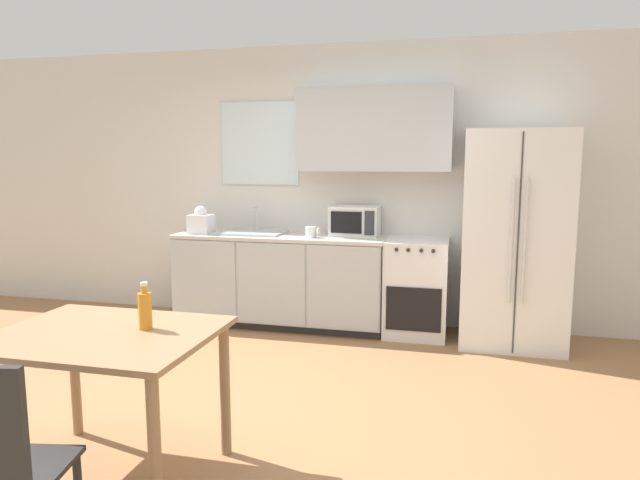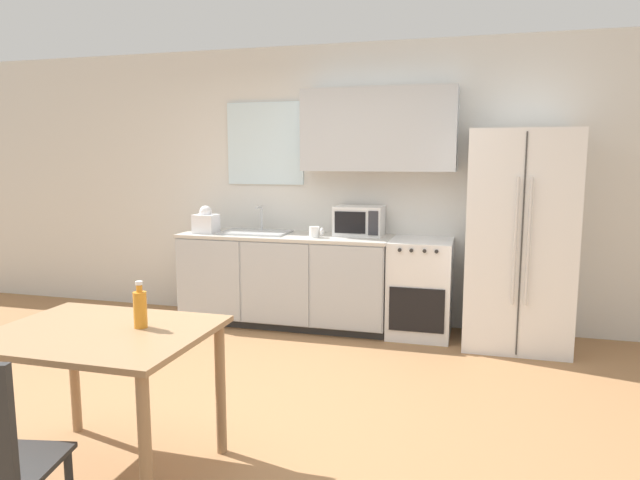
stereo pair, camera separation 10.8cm
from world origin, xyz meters
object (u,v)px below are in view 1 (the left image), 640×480
object	(u,v)px
drink_bottle	(145,310)
coffee_mug	(312,232)
oven_range	(416,287)
refrigerator	(514,239)
dining_table	(105,354)
microwave	(355,221)

from	to	relation	value
drink_bottle	coffee_mug	bearing A→B (deg)	86.06
oven_range	drink_bottle	bearing A→B (deg)	-112.70
drink_bottle	refrigerator	bearing A→B (deg)	53.52
coffee_mug	dining_table	xyz separation A→B (m)	(-0.35, -2.67, -0.28)
oven_range	coffee_mug	world-z (taller)	coffee_mug
refrigerator	dining_table	bearing A→B (deg)	-127.86
dining_table	microwave	bearing A→B (deg)	76.27
oven_range	coffee_mug	bearing A→B (deg)	-171.41
microwave	drink_bottle	world-z (taller)	microwave
oven_range	coffee_mug	size ratio (longest dim) A/B	6.72
oven_range	refrigerator	distance (m)	0.96
oven_range	microwave	xyz separation A→B (m)	(-0.60, 0.11, 0.59)
drink_bottle	oven_range	bearing A→B (deg)	67.30
dining_table	drink_bottle	world-z (taller)	drink_bottle
refrigerator	coffee_mug	xyz separation A→B (m)	(-1.79, -0.08, 0.01)
coffee_mug	refrigerator	bearing A→B (deg)	2.64
refrigerator	coffee_mug	distance (m)	1.79
oven_range	refrigerator	xyz separation A→B (m)	(0.83, -0.06, 0.49)
microwave	drink_bottle	size ratio (longest dim) A/B	1.89
dining_table	drink_bottle	distance (m)	0.29
microwave	drink_bottle	xyz separation A→B (m)	(-0.54, -2.82, -0.16)
microwave	drink_bottle	distance (m)	2.88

